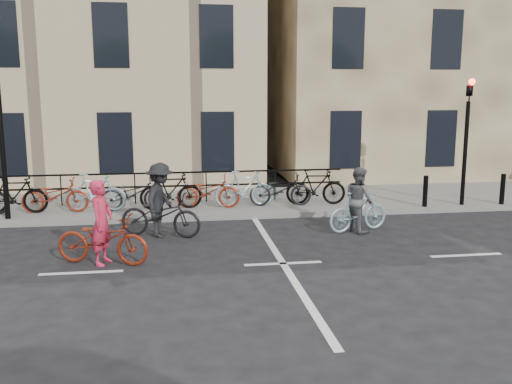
{
  "coord_description": "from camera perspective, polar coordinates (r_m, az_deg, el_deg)",
  "views": [
    {
      "loc": [
        -2.18,
        -10.99,
        3.57
      ],
      "look_at": [
        -0.24,
        2.18,
        1.1
      ],
      "focal_mm": 40.0,
      "sensor_mm": 36.0,
      "label": 1
    }
  ],
  "objects": [
    {
      "name": "traffic_light",
      "position": [
        17.5,
        20.35,
        6.21
      ],
      "size": [
        0.18,
        0.3,
        3.9
      ],
      "color": "black",
      "rests_on": "sidewalk"
    },
    {
      "name": "parked_bikes",
      "position": [
        16.3,
        -10.5,
        0.01
      ],
      "size": [
        11.45,
        1.23,
        1.05
      ],
      "color": "black",
      "rests_on": "sidewalk"
    },
    {
      "name": "cyclist_grey",
      "position": [
        14.39,
        10.22,
        -1.34
      ],
      "size": [
        1.74,
        0.93,
        1.62
      ],
      "rotation": [
        0.0,
        0.0,
        1.86
      ],
      "color": "#90B4BC",
      "rests_on": "ground"
    },
    {
      "name": "sidewalk",
      "position": [
        17.44,
        -14.22,
        -1.37
      ],
      "size": [
        46.0,
        4.0,
        0.15
      ],
      "primitive_type": "cube",
      "color": "slate",
      "rests_on": "ground"
    },
    {
      "name": "building_east",
      "position": [
        26.59,
        17.16,
        15.64
      ],
      "size": [
        14.0,
        10.0,
        12.0
      ],
      "primitive_type": "cube",
      "color": "#83734F",
      "rests_on": "sidewalk"
    },
    {
      "name": "bollard_west",
      "position": [
        18.24,
        23.43,
        0.27
      ],
      "size": [
        0.14,
        0.14,
        0.9
      ],
      "primitive_type": "cylinder",
      "color": "black",
      "rests_on": "sidewalk"
    },
    {
      "name": "cyclist_pink",
      "position": [
        11.99,
        -15.12,
        -4.19
      ],
      "size": [
        2.07,
        1.26,
        1.74
      ],
      "rotation": [
        0.0,
        0.0,
        1.25
      ],
      "color": "maroon",
      "rests_on": "ground"
    },
    {
      "name": "bollard_east",
      "position": [
        17.1,
        16.57,
        0.08
      ],
      "size": [
        0.14,
        0.14,
        0.9
      ],
      "primitive_type": "cylinder",
      "color": "black",
      "rests_on": "sidewalk"
    },
    {
      "name": "ground",
      "position": [
        11.76,
        2.72,
        -7.18
      ],
      "size": [
        120.0,
        120.0,
        0.0
      ],
      "primitive_type": "plane",
      "color": "black",
      "rests_on": "ground"
    },
    {
      "name": "cyclist_dark",
      "position": [
        13.85,
        -9.54,
        -1.57
      ],
      "size": [
        2.13,
        1.37,
        1.79
      ],
      "rotation": [
        0.0,
        0.0,
        1.21
      ],
      "color": "black",
      "rests_on": "ground"
    }
  ]
}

